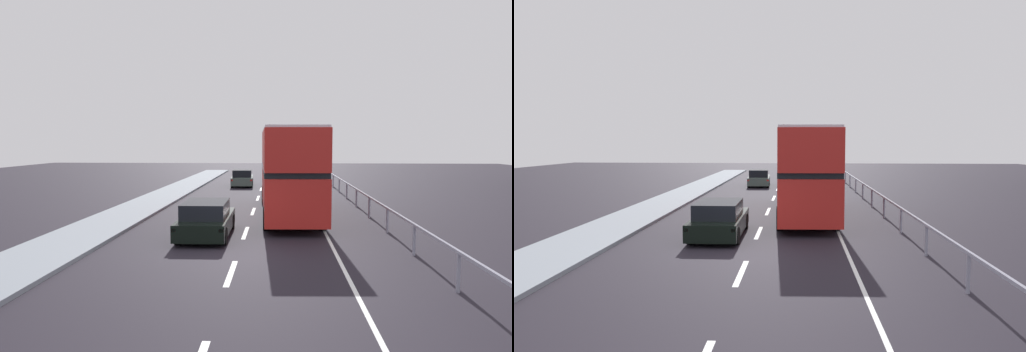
# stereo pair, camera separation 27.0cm
# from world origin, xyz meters

# --- Properties ---
(ground_plane) EXTENTS (74.73, 120.00, 0.10)m
(ground_plane) POSITION_xyz_m (0.00, 0.00, -0.05)
(ground_plane) COLOR black
(near_sidewalk_kerb) EXTENTS (2.73, 80.00, 0.14)m
(near_sidewalk_kerb) POSITION_xyz_m (-6.21, 0.00, 0.07)
(near_sidewalk_kerb) COLOR gray
(near_sidewalk_kerb) RESTS_ON ground
(lane_paint_markings) EXTENTS (3.35, 46.00, 0.01)m
(lane_paint_markings) POSITION_xyz_m (1.97, 8.96, 0.00)
(lane_paint_markings) COLOR silver
(lane_paint_markings) RESTS_ON ground
(bridge_side_railing) EXTENTS (0.10, 42.00, 1.04)m
(bridge_side_railing) POSITION_xyz_m (5.69, 9.00, 0.85)
(bridge_side_railing) COLOR gray
(bridge_side_railing) RESTS_ON ground
(double_decker_bus_red) EXTENTS (3.02, 11.25, 4.30)m
(double_decker_bus_red) POSITION_xyz_m (1.81, 8.11, 2.31)
(double_decker_bus_red) COLOR #AF1F1B
(double_decker_bus_red) RESTS_ON ground
(hatchback_car_near) EXTENTS (1.92, 4.31, 1.38)m
(hatchback_car_near) POSITION_xyz_m (-1.46, 2.76, 0.66)
(hatchback_car_near) COLOR black
(hatchback_car_near) RESTS_ON ground
(sedan_car_ahead) EXTENTS (1.91, 4.15, 1.37)m
(sedan_car_ahead) POSITION_xyz_m (-1.65, 21.96, 0.65)
(sedan_car_ahead) COLOR #41504A
(sedan_car_ahead) RESTS_ON ground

